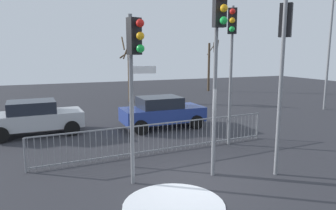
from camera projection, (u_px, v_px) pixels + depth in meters
ground_plane at (193, 179)px, 8.76m from camera, size 60.00×60.00×0.00m
traffic_light_mid_left at (284, 49)px, 8.59m from camera, size 0.48×0.45×4.91m
traffic_light_rear_left at (218, 43)px, 8.27m from camera, size 0.34×0.57×5.15m
traffic_light_mid_right at (232, 45)px, 11.29m from camera, size 0.44×0.50×5.15m
traffic_light_foreground_left at (134, 62)px, 7.81m from camera, size 0.38×0.55×4.44m
direction_sign_post at (133, 108)px, 9.36m from camera, size 0.77×0.25×3.34m
pedestrian_guard_railing at (161, 137)px, 10.94m from camera, size 8.73×0.53×1.07m
car_silver_near at (35, 117)px, 13.37m from camera, size 3.87×2.06×1.47m
car_blue_trailing at (162, 112)px, 14.58m from camera, size 3.81×1.95×1.47m
street_lamp at (330, 32)px, 18.64m from camera, size 0.36×0.36×7.80m
bare_tree_left at (209, 65)px, 28.35m from camera, size 1.18×1.56×4.59m
bare_tree_centre at (130, 69)px, 22.09m from camera, size 1.34×1.22×4.59m
snow_patch_kerb at (174, 205)px, 7.24m from camera, size 2.38×2.38×0.01m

